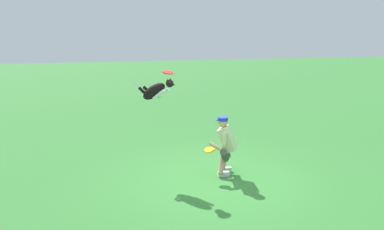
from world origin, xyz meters
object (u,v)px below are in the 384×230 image
person (225,144)px  frisbee_held (209,150)px  dog (156,91)px  frisbee_flying (168,72)px

person → frisbee_held: bearing=38.4°
dog → person: bearing=19.5°
frisbee_held → dog: bearing=-34.6°
person → dog: (1.43, -0.65, 1.12)m
dog → frisbee_held: (-1.05, 0.72, -1.21)m
frisbee_flying → frisbee_held: bearing=144.3°
dog → frisbee_held: size_ratio=3.62×
frisbee_flying → person: bearing=157.1°
person → frisbee_flying: (1.17, -0.50, 1.55)m
dog → frisbee_held: 1.76m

